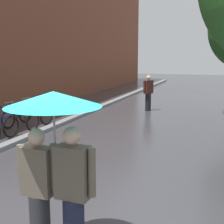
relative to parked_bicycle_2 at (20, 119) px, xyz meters
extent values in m
cube|color=slate|center=(0.88, 4.67, -0.32)|extent=(0.30, 36.00, 0.12)
torus|color=black|center=(0.32, -0.95, -0.03)|extent=(0.13, 0.70, 0.70)
cylinder|color=#233DA8|center=(-0.08, -0.91, 0.17)|extent=(0.88, 0.12, 0.43)
cylinder|color=#233DA8|center=(0.02, -0.92, 0.25)|extent=(0.04, 0.04, 0.55)
cube|color=black|center=(0.02, -0.92, 0.55)|extent=(0.23, 0.12, 0.06)
torus|color=black|center=(-0.51, 0.03, -0.03)|extent=(0.10, 0.70, 0.70)
torus|color=black|center=(0.51, -0.03, -0.03)|extent=(0.10, 0.70, 0.70)
cylinder|color=black|center=(0.10, -0.01, 0.17)|extent=(0.88, 0.09, 0.43)
cylinder|color=black|center=(0.20, -0.01, 0.25)|extent=(0.04, 0.04, 0.55)
cube|color=black|center=(0.20, -0.01, 0.55)|extent=(0.23, 0.11, 0.06)
cylinder|color=black|center=(-0.43, 0.03, 0.26)|extent=(0.04, 0.04, 0.58)
cylinder|color=#9E9EA3|center=(-0.43, 0.03, 0.55)|extent=(0.06, 0.46, 0.03)
torus|color=black|center=(-0.59, 1.14, -0.03)|extent=(0.16, 0.70, 0.70)
torus|color=black|center=(0.42, 1.00, -0.03)|extent=(0.16, 0.70, 0.70)
cylinder|color=#233DA8|center=(0.02, 1.05, 0.17)|extent=(0.88, 0.16, 0.43)
cylinder|color=#233DA8|center=(0.12, 1.04, 0.25)|extent=(0.04, 0.04, 0.55)
cube|color=black|center=(0.12, 1.04, 0.55)|extent=(0.23, 0.13, 0.06)
cylinder|color=#233DA8|center=(-0.51, 1.12, 0.26)|extent=(0.04, 0.04, 0.58)
cylinder|color=#9E9EA3|center=(-0.51, 1.12, 0.55)|extent=(0.09, 0.46, 0.03)
cylinder|color=#2D2D33|center=(4.40, -5.78, 0.03)|extent=(0.26, 0.26, 0.82)
cube|color=#665B4C|center=(4.40, -5.78, 0.75)|extent=(0.41, 0.24, 0.61)
sphere|color=beige|center=(4.40, -5.78, 1.18)|extent=(0.21, 0.21, 0.21)
cylinder|color=#665B4C|center=(4.15, -5.77, 0.78)|extent=(0.09, 0.09, 0.55)
cylinder|color=#665B4C|center=(4.65, -5.79, 0.78)|extent=(0.09, 0.09, 0.55)
cube|color=#665B4C|center=(4.88, -5.80, 0.80)|extent=(0.41, 0.24, 0.64)
sphere|color=beige|center=(4.88, -5.80, 1.24)|extent=(0.21, 0.21, 0.21)
cylinder|color=#665B4C|center=(4.63, -5.79, 0.83)|extent=(0.09, 0.09, 0.58)
cylinder|color=#665B4C|center=(5.13, -5.81, 0.83)|extent=(0.09, 0.09, 0.58)
cylinder|color=#9E9EA3|center=(4.64, -5.77, 1.00)|extent=(0.02, 0.02, 1.16)
cone|color=#1EB2C6|center=(4.64, -5.77, 1.65)|extent=(1.14, 1.14, 0.18)
cylinder|color=black|center=(3.23, 5.22, 0.02)|extent=(0.26, 0.26, 0.80)
cube|color=#4C231E|center=(3.23, 5.22, 0.72)|extent=(0.41, 0.45, 0.60)
sphere|color=beige|center=(3.23, 5.22, 1.15)|extent=(0.21, 0.21, 0.21)
cylinder|color=#4C231E|center=(3.09, 5.02, 0.75)|extent=(0.09, 0.09, 0.54)
cylinder|color=#4C231E|center=(3.38, 5.42, 0.75)|extent=(0.09, 0.09, 0.54)
camera|label=1|loc=(6.50, -8.98, 2.15)|focal=51.04mm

